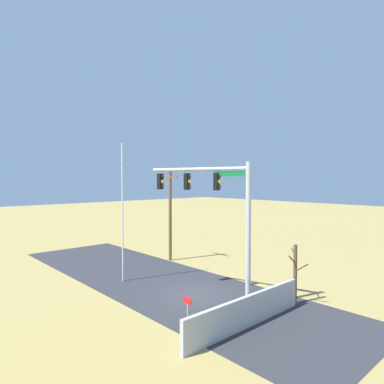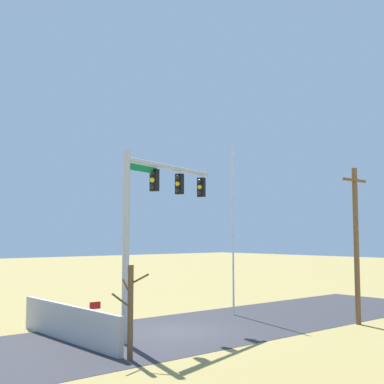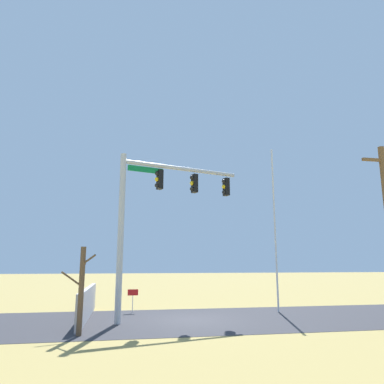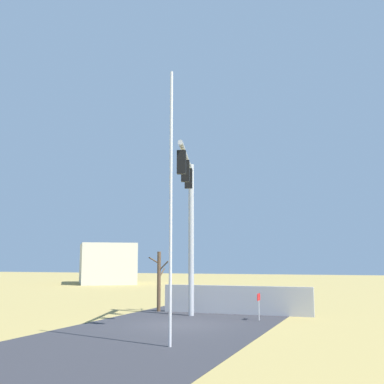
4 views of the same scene
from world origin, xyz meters
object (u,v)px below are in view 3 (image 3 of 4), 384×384
at_px(flagpole, 275,228).
at_px(open_sign, 133,295).
at_px(bare_tree, 81,289).
at_px(signal_mast, 157,204).

height_order(flagpole, open_sign, flagpole).
bearing_deg(open_sign, bare_tree, 70.74).
bearing_deg(flagpole, signal_mast, 15.80).
bearing_deg(open_sign, signal_mast, 106.28).
xyz_separation_m(flagpole, bare_tree, (9.89, 4.81, -2.91)).
bearing_deg(signal_mast, open_sign, -73.72).
bearing_deg(flagpole, open_sign, -8.55).
distance_m(flagpole, bare_tree, 11.38).
distance_m(signal_mast, open_sign, 5.55).
distance_m(bare_tree, open_sign, 6.38).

